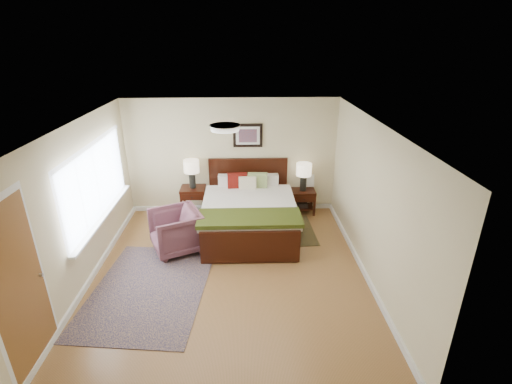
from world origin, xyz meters
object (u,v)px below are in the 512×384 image
at_px(nightstand_right, 302,199).
at_px(lamp_left, 192,169).
at_px(rug_persian, 150,289).
at_px(nightstand_left, 193,193).
at_px(bed, 249,207).
at_px(armchair, 176,231).
at_px(lamp_right, 304,172).

height_order(nightstand_right, lamp_left, lamp_left).
height_order(nightstand_right, rug_persian, nightstand_right).
distance_m(nightstand_right, lamp_left, 2.50).
distance_m(nightstand_left, nightstand_right, 2.40).
relative_size(bed, armchair, 2.60).
relative_size(bed, nightstand_right, 4.13).
height_order(bed, lamp_left, lamp_left).
xyz_separation_m(nightstand_right, armchair, (-2.53, -1.47, 0.05)).
relative_size(bed, lamp_left, 3.65).
xyz_separation_m(nightstand_right, lamp_right, (0.00, 0.01, 0.62)).
xyz_separation_m(nightstand_left, lamp_right, (2.39, 0.02, 0.45)).
relative_size(lamp_right, armchair, 0.71).
relative_size(lamp_right, rug_persian, 0.25).
relative_size(bed, nightstand_left, 3.52).
height_order(nightstand_left, lamp_left, lamp_left).
distance_m(nightstand_left, rug_persian, 2.70).
bearing_deg(nightstand_left, bed, -35.21).
bearing_deg(bed, lamp_right, 35.98).
bearing_deg(lamp_right, armchair, -149.72).
bearing_deg(nightstand_right, armchair, -149.96).
height_order(lamp_left, lamp_right, lamp_left).
height_order(nightstand_right, armchair, armchair).
height_order(lamp_right, rug_persian, lamp_right).
bearing_deg(lamp_right, bed, -144.02).
bearing_deg(lamp_left, bed, -35.90).
xyz_separation_m(bed, nightstand_right, (1.19, 0.85, -0.22)).
relative_size(nightstand_left, rug_persian, 0.26).
height_order(bed, nightstand_left, bed).
bearing_deg(nightstand_left, rug_persian, -98.50).
bearing_deg(rug_persian, armchair, 83.84).
height_order(nightstand_right, lamp_right, lamp_right).
bearing_deg(armchair, lamp_left, 150.02).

